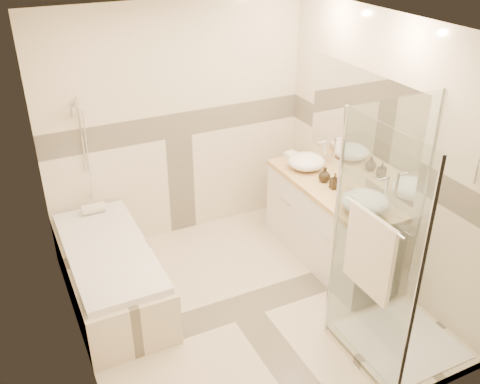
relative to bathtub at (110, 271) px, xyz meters
name	(u,v)px	position (x,y,z in m)	size (l,w,h in m)	color
room	(248,183)	(1.08, -0.64, 0.95)	(2.82, 3.02, 2.52)	beige
bathtub	(110,271)	(0.00, 0.00, 0.00)	(0.75, 1.70, 0.56)	beige
vanity	(329,223)	(2.15, -0.35, 0.12)	(0.58, 1.62, 0.85)	silver
shower_enclosure	(391,299)	(1.86, -1.62, 0.20)	(0.96, 0.93, 2.04)	beige
vessel_sink_near	(306,161)	(2.13, 0.10, 0.62)	(0.38, 0.38, 0.15)	white
vessel_sink_far	(365,202)	(2.13, -0.87, 0.63)	(0.43, 0.43, 0.17)	white
faucet_near	(325,150)	(2.35, 0.10, 0.70)	(0.11, 0.03, 0.28)	silver
faucet_far	(386,189)	(2.35, -0.87, 0.71)	(0.12, 0.03, 0.30)	silver
amenity_bottle_a	(335,181)	(2.13, -0.40, 0.62)	(0.07, 0.07, 0.16)	black
amenity_bottle_b	(325,174)	(2.13, -0.23, 0.62)	(0.12, 0.12, 0.15)	black
folded_towels	(295,157)	(2.13, 0.33, 0.58)	(0.13, 0.21, 0.07)	white
rolled_towel	(93,208)	(0.03, 0.66, 0.30)	(0.10, 0.10, 0.22)	white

